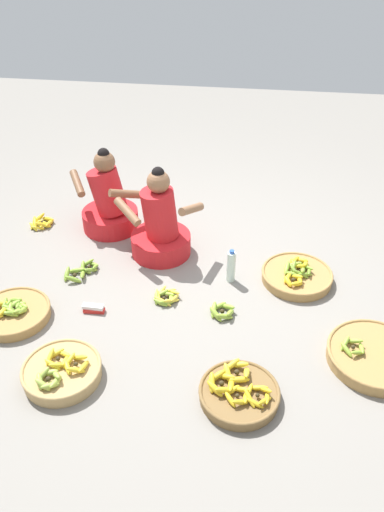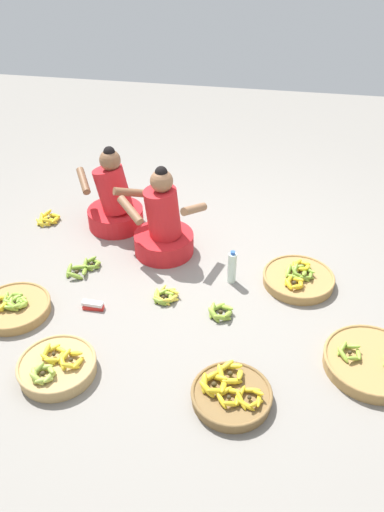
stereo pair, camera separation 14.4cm
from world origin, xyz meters
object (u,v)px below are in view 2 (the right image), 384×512
at_px(banana_basket_mid_left, 372,362).
at_px(loose_bananas_front_right, 165,296).
at_px(banana_basket_back_left, 14,307).
at_px(vendor_woman_front, 163,226).
at_px(packet_carton_stack, 93,305).
at_px(banana_basket_back_right, 298,278).
at_px(vendor_woman_behind, 114,202).
at_px(loose_bananas_near_bicycle, 220,312).
at_px(loose_bananas_near_vendor, 48,219).
at_px(banana_basket_mid_right, 231,394).
at_px(banana_basket_front_center, 57,367).
at_px(loose_bananas_front_left, 84,268).
at_px(water_bottle, 232,268).

xyz_separation_m(banana_basket_mid_left, loose_bananas_front_right, (-1.52, 0.43, -0.02)).
bearing_deg(banana_basket_back_left, banana_basket_mid_left, -1.54).
relative_size(vendor_woman_front, packet_carton_stack, 4.87).
distance_m(banana_basket_back_right, loose_bananas_front_right, 1.09).
distance_m(vendor_woman_behind, loose_bananas_near_bicycle, 1.59).
height_order(loose_bananas_near_bicycle, loose_bananas_near_vendor, loose_bananas_near_vendor).
xyz_separation_m(vendor_woman_front, banana_basket_back_left, (-0.93, -0.99, -0.21)).
relative_size(banana_basket_mid_left, banana_basket_mid_right, 1.26).
bearing_deg(vendor_woman_behind, banana_basket_front_center, -84.56).
bearing_deg(loose_bananas_near_vendor, banana_basket_back_left, -77.24).
bearing_deg(loose_bananas_front_left, water_bottle, 4.06).
height_order(banana_basket_front_center, loose_bananas_front_right, banana_basket_front_center).
relative_size(loose_bananas_front_right, loose_bananas_near_vendor, 0.92).
xyz_separation_m(banana_basket_front_center, water_bottle, (1.01, 1.18, 0.08)).
height_order(loose_bananas_near_bicycle, loose_bananas_front_left, loose_bananas_near_bicycle).
xyz_separation_m(vendor_woman_behind, banana_basket_back_left, (-0.38, -1.32, -0.21)).
distance_m(vendor_woman_front, vendor_woman_behind, 0.64).
height_order(banana_basket_mid_left, banana_basket_back_left, banana_basket_mid_left).
bearing_deg(vendor_woman_behind, packet_carton_stack, -81.00).
relative_size(banana_basket_back_right, banana_basket_front_center, 1.11).
bearing_deg(water_bottle, banana_basket_front_center, -130.64).
bearing_deg(vendor_woman_front, banana_basket_back_left, -133.39).
bearing_deg(banana_basket_back_left, vendor_woman_front, 46.61).
bearing_deg(packet_carton_stack, banana_basket_front_center, -91.09).
distance_m(banana_basket_back_left, loose_bananas_near_bicycle, 1.55).
bearing_deg(vendor_woman_front, banana_basket_mid_right, -62.44).
height_order(vendor_woman_front, loose_bananas_near_bicycle, vendor_woman_front).
relative_size(water_bottle, packet_carton_stack, 1.76).
relative_size(vendor_woman_front, banana_basket_back_right, 1.42).
relative_size(banana_basket_back_left, loose_bananas_near_bicycle, 2.47).
xyz_separation_m(vendor_woman_behind, packet_carton_stack, (0.19, -1.17, -0.23)).
bearing_deg(banana_basket_back_right, banana_basket_back_left, -160.37).
distance_m(vendor_woman_behind, water_bottle, 1.35).
relative_size(banana_basket_back_right, loose_bananas_front_left, 1.85).
bearing_deg(banana_basket_mid_left, banana_basket_back_left, 178.46).
height_order(banana_basket_back_right, loose_bananas_near_vendor, banana_basket_back_right).
bearing_deg(banana_basket_mid_right, banana_basket_mid_left, 26.06).
xyz_separation_m(loose_bananas_near_bicycle, loose_bananas_near_vendor, (-1.82, 1.01, -0.00)).
relative_size(banana_basket_mid_left, loose_bananas_near_bicycle, 2.91).
distance_m(loose_bananas_front_right, packet_carton_stack, 0.56).
bearing_deg(loose_bananas_front_right, loose_bananas_near_bicycle, -13.43).
bearing_deg(water_bottle, loose_bananas_front_right, -146.73).
distance_m(banana_basket_front_center, loose_bananas_near_vendor, 1.95).
height_order(vendor_woman_front, banana_basket_mid_left, vendor_woman_front).
bearing_deg(banana_basket_back_right, water_bottle, -172.19).
height_order(vendor_woman_front, water_bottle, vendor_woman_front).
bearing_deg(banana_basket_back_right, banana_basket_mid_left, -58.80).
height_order(banana_basket_back_right, loose_bananas_front_left, banana_basket_back_right).
bearing_deg(banana_basket_front_center, loose_bananas_near_vendor, 115.54).
height_order(vendor_woman_front, loose_bananas_near_vendor, vendor_woman_front).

